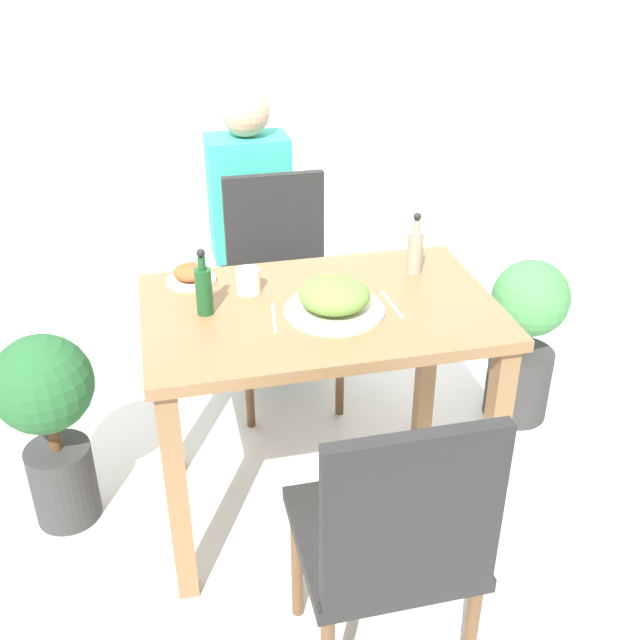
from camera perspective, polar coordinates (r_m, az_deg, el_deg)
ground_plane at (r=2.66m, az=0.00°, el=-13.61°), size 16.00×16.00×0.00m
wall_back at (r=3.53m, az=-6.19°, el=20.72°), size 8.00×0.05×2.60m
dining_table at (r=2.28m, az=0.00°, el=-1.78°), size 1.04×0.67×0.77m
chair_near at (r=1.83m, az=5.55°, el=-16.23°), size 0.42×0.42×0.90m
chair_far at (r=2.98m, az=-3.01°, el=3.24°), size 0.42×0.42×0.90m
food_plate at (r=2.16m, az=1.10°, el=1.66°), size 0.29×0.29×0.10m
side_plate at (r=2.38m, az=-9.81°, el=3.41°), size 0.16×0.16×0.06m
drink_cup at (r=2.29m, az=-5.49°, el=2.99°), size 0.07×0.07×0.08m
sauce_bottle at (r=2.41m, az=7.26°, el=5.36°), size 0.05×0.05×0.20m
condiment_bottle at (r=2.16m, az=-8.85°, el=2.37°), size 0.05×0.05×0.20m
fork_utensil at (r=2.14m, az=-3.51°, el=0.14°), size 0.03×0.17×0.00m
spoon_utensil at (r=2.22m, az=5.52°, el=1.15°), size 0.02×0.17×0.00m
potted_plant_left at (r=2.50m, az=-19.94°, el=-6.80°), size 0.31×0.31×0.68m
potted_plant_right at (r=2.97m, az=15.35°, el=-1.14°), size 0.29×0.29×0.67m
person_figure at (r=3.31m, az=-5.30°, el=7.22°), size 0.34×0.22×1.17m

